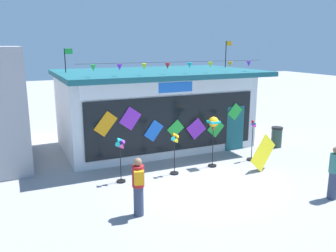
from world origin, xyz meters
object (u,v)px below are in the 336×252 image
person_near_camera (334,173)px  display_kite_on_ground (263,153)px  person_mid_plaza (138,186)px  wind_spinner_left (175,147)px  wind_spinner_center_left (213,126)px  trash_bin (277,137)px  kite_shop_building (154,108)px  wind_spinner_far_left (120,152)px  wind_spinner_center_right (253,140)px

person_near_camera → display_kite_on_ground: bearing=-82.3°
person_mid_plaza → wind_spinner_left: bearing=-120.2°
wind_spinner_center_left → trash_bin: 4.43m
wind_spinner_center_left → display_kite_on_ground: size_ratio=1.56×
kite_shop_building → person_mid_plaza: bearing=-115.9°
trash_bin → display_kite_on_ground: size_ratio=0.75×
wind_spinner_far_left → wind_spinner_center_right: bearing=0.7°
wind_spinner_far_left → person_mid_plaza: size_ratio=0.96×
wind_spinner_far_left → display_kite_on_ground: 5.37m
wind_spinner_center_right → trash_bin: wind_spinner_center_right is taller
wind_spinner_center_right → display_kite_on_ground: size_ratio=1.34×
person_mid_plaza → display_kite_on_ground: 5.73m
wind_spinner_far_left → wind_spinner_center_right: size_ratio=0.95×
person_near_camera → person_mid_plaza: (-5.82, 1.44, 0.03)m
wind_spinner_center_right → person_mid_plaza: 6.43m
wind_spinner_left → person_mid_plaza: (-2.30, -2.48, -0.17)m
wind_spinner_left → display_kite_on_ground: 3.40m
wind_spinner_center_left → person_near_camera: 4.53m
wind_spinner_center_left → display_kite_on_ground: bearing=-36.9°
person_mid_plaza → display_kite_on_ground: bearing=-152.2°
kite_shop_building → display_kite_on_ground: bearing=-63.8°
wind_spinner_center_left → person_near_camera: size_ratio=1.18×
person_mid_plaza → trash_bin: person_mid_plaza is taller
display_kite_on_ground → kite_shop_building: bearing=116.2°
wind_spinner_left → person_mid_plaza: bearing=-132.8°
wind_spinner_left → wind_spinner_center_right: (3.59, 0.13, -0.19)m
wind_spinner_left → wind_spinner_center_left: 1.81m
person_mid_plaza → wind_spinner_far_left: bearing=-83.5°
person_mid_plaza → trash_bin: 8.97m
wind_spinner_center_left → wind_spinner_far_left: bearing=-178.5°
person_near_camera → trash_bin: size_ratio=1.77×
kite_shop_building → wind_spinner_far_left: 4.85m
kite_shop_building → person_near_camera: (2.70, -7.85, -0.95)m
wind_spinner_center_left → trash_bin: bearing=14.7°
wind_spinner_center_right → person_near_camera: bearing=-90.9°
wind_spinner_far_left → wind_spinner_center_right: 5.62m
kite_shop_building → wind_spinner_center_left: kite_shop_building is taller
wind_spinner_center_right → trash_bin: size_ratio=1.80×
wind_spinner_center_left → wind_spinner_center_right: wind_spinner_center_left is taller
wind_spinner_left → wind_spinner_center_left: bearing=5.2°
wind_spinner_left → person_near_camera: (3.52, -3.92, -0.20)m
wind_spinner_far_left → display_kite_on_ground: size_ratio=1.27×
wind_spinner_far_left → wind_spinner_left: wind_spinner_far_left is taller
wind_spinner_left → trash_bin: size_ratio=1.68×
person_mid_plaza → trash_bin: size_ratio=1.77×
wind_spinner_far_left → display_kite_on_ground: (5.26, -1.04, -0.41)m
wind_spinner_far_left → wind_spinner_center_left: bearing=1.5°
person_near_camera → display_kite_on_ground: (-0.29, 2.94, -0.17)m
trash_bin → person_mid_plaza: bearing=-155.5°
wind_spinner_center_right → trash_bin: (2.27, 1.11, -0.38)m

